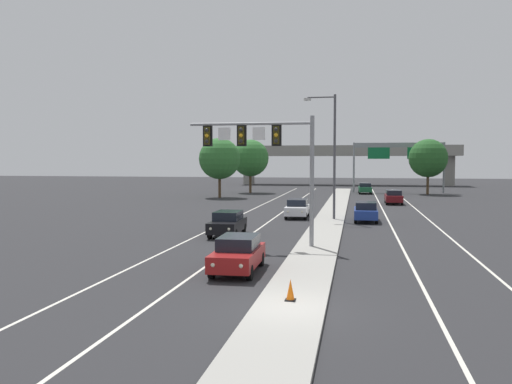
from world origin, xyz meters
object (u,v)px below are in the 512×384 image
Objects in this scene: car_oncoming_red at (238,253)px; traffic_cone_median_nose at (290,290)px; car_oncoming_white at (297,208)px; car_receding_green at (365,188)px; car_receding_blue at (366,211)px; tree_far_left_a at (250,158)px; highway_sign_gantry at (398,151)px; tree_far_right_a at (428,158)px; overhead_signal_mast at (268,150)px; tree_far_left_b at (220,159)px; car_oncoming_black at (228,223)px; car_receding_darkred at (394,197)px; street_lamp_median at (332,149)px.

traffic_cone_median_nose is (2.93, -4.94, -0.31)m from car_oncoming_red.
car_oncoming_white is 34.43m from car_receding_green.
tree_far_left_a is (-16.29, 34.86, 4.35)m from car_receding_blue.
highway_sign_gantry is 5.12m from tree_far_right_a.
overhead_signal_mast is 40.14m from tree_far_left_b.
tree_far_right_a reaches higher than car_oncoming_white.
car_oncoming_black is at bearing -106.34° from highway_sign_gantry.
tree_far_left_b reaches higher than car_oncoming_black.
car_oncoming_red is 0.34× the size of highway_sign_gantry.
car_receding_darkred is at bearing -95.38° from highway_sign_gantry.
car_oncoming_black is 0.34× the size of highway_sign_gantry.
street_lamp_median reaches higher than tree_far_left_a.
car_oncoming_white is 27.65m from traffic_cone_median_nose.
car_oncoming_white is 0.34× the size of highway_sign_gantry.
highway_sign_gantry is at bearing 79.41° from car_oncoming_red.
car_oncoming_red is at bearing -105.76° from car_receding_blue.
street_lamp_median is at bearing -108.97° from car_receding_darkred.
street_lamp_median is 2.24× the size of car_receding_blue.
car_oncoming_black is 35.41m from tree_far_left_b.
car_oncoming_black is at bearing -105.89° from car_oncoming_white.
car_oncoming_red is 46.76m from tree_far_left_b.
street_lamp_median is 2.22× the size of car_oncoming_black.
overhead_signal_mast is 7.11m from car_oncoming_black.
car_oncoming_red is 61.03m from highway_sign_gantry.
car_oncoming_red is at bearing -104.89° from tree_far_right_a.
car_receding_blue is at bearing -104.38° from tree_far_right_a.
car_oncoming_black is 51.11m from highway_sign_gantry.
street_lamp_median reaches higher than car_receding_blue.
overhead_signal_mast is 1.61× the size of car_receding_blue.
overhead_signal_mast is 0.72× the size of street_lamp_median.
car_oncoming_red is at bearing -103.40° from car_receding_darkred.
overhead_signal_mast is 1.60× the size of car_oncoming_white.
car_receding_green is 22.39m from tree_far_left_b.
car_oncoming_white reaches higher than traffic_cone_median_nose.
tree_far_left_a is at bearing 99.31° from car_oncoming_black.
overhead_signal_mast reaches higher than car_oncoming_black.
car_oncoming_black and car_receding_darkred have the same top height.
car_oncoming_black is 6.08× the size of traffic_cone_median_nose.
car_receding_darkred is at bearing 81.82° from traffic_cone_median_nose.
car_oncoming_red is 5.76m from traffic_cone_median_nose.
car_oncoming_black is 13.26m from car_receding_blue.
street_lamp_median is at bearing 78.37° from overhead_signal_mast.
tree_far_right_a reaches higher than car_receding_blue.
traffic_cone_median_nose is 62.17m from tree_far_left_a.
car_oncoming_black is (-3.34, 4.19, -4.67)m from overhead_signal_mast.
car_oncoming_red is 1.00× the size of car_oncoming_black.
overhead_signal_mast is at bearing -101.63° from street_lamp_median.
tree_far_left_b is at bearing -148.30° from car_receding_green.
car_oncoming_white is at bearing -100.27° from car_receding_green.
car_receding_green is 0.57× the size of tree_far_left_a.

